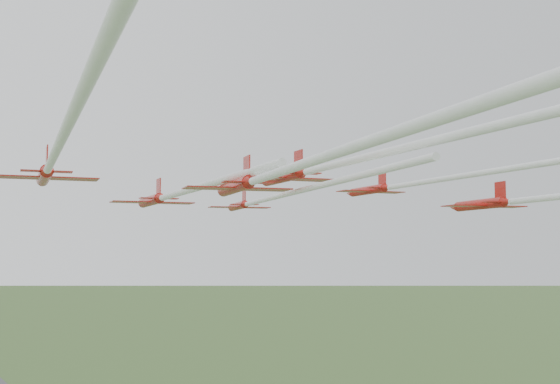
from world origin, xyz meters
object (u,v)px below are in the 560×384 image
jet_row3_mid (344,162)px  jet_row4_left (283,171)px  jet_row3_left (52,159)px  jet_row2_left (170,195)px  jet_row2_right (451,178)px  jet_row3_right (544,198)px  jet_lead (269,198)px

jet_row3_mid → jet_row4_left: size_ratio=1.16×
jet_row3_left → jet_row2_left: bearing=57.6°
jet_row2_left → jet_row2_right: (23.68, -15.95, 1.70)m
jet_row3_left → jet_row3_right: jet_row3_left is taller
jet_row3_left → jet_row3_mid: (22.96, -3.19, 0.87)m
jet_lead → jet_row3_right: 30.01m
jet_row2_left → jet_row2_right: bearing=-25.0°
jet_lead → jet_row2_left: jet_lead is taller
jet_lead → jet_row2_right: jet_row2_right is taller
jet_row3_right → jet_row2_left: bearing=156.6°
jet_row3_left → jet_row3_mid: size_ratio=0.97×
jet_row2_right → jet_row4_left: jet_row2_right is taller
jet_row2_left → jet_row4_left: size_ratio=0.93×
jet_lead → jet_row2_right: bearing=-46.7°
jet_row2_right → jet_row3_left: jet_row2_right is taller
jet_row3_right → jet_row4_left: (-35.09, -9.03, -0.21)m
jet_lead → jet_row3_mid: (-6.36, -23.11, 1.37)m
jet_lead → jet_row2_left: size_ratio=1.31×
jet_row3_right → jet_row4_left: jet_row3_right is taller
jet_row3_left → jet_row4_left: size_ratio=1.12×
jet_lead → jet_row3_right: jet_lead is taller
jet_row3_right → jet_row3_mid: bearing=-171.9°
jet_row2_right → jet_row3_mid: jet_row3_mid is taller
jet_lead → jet_row4_left: jet_lead is taller
jet_row4_left → jet_row3_right: bearing=28.1°
jet_lead → jet_row3_right: size_ratio=1.20×
jet_row2_right → jet_row4_left: bearing=-142.5°
jet_row3_mid → jet_row4_left: jet_row3_mid is taller
jet_lead → jet_row4_left: size_ratio=1.22×
jet_row3_right → jet_row4_left: bearing=-151.3°
jet_row2_right → jet_row3_left: size_ratio=1.16×
jet_lead → jet_row2_left: 13.81m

